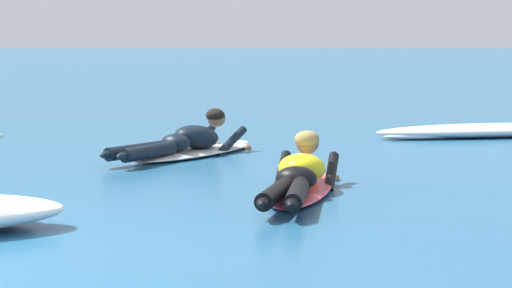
# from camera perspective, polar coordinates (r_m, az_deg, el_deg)

# --- Properties ---
(ground_plane) EXTENTS (120.00, 120.00, 0.00)m
(ground_plane) POSITION_cam_1_polar(r_m,az_deg,el_deg) (15.91, -8.11, 1.32)
(ground_plane) COLOR #235B84
(surfer_near) EXTENTS (0.79, 2.59, 0.53)m
(surfer_near) POSITION_cam_1_polar(r_m,az_deg,el_deg) (8.65, 2.42, -1.89)
(surfer_near) COLOR #E54C66
(surfer_near) RESTS_ON ground
(surfer_far) EXTENTS (1.62, 2.34, 0.54)m
(surfer_far) POSITION_cam_1_polar(r_m,az_deg,el_deg) (11.27, -3.75, 0.02)
(surfer_far) COLOR white
(surfer_far) RESTS_ON ground
(whitewater_mid_right) EXTENTS (3.18, 1.33, 0.18)m
(whitewater_mid_right) POSITION_cam_1_polar(r_m,az_deg,el_deg) (13.62, 12.90, 0.72)
(whitewater_mid_right) COLOR white
(whitewater_mid_right) RESTS_ON ground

